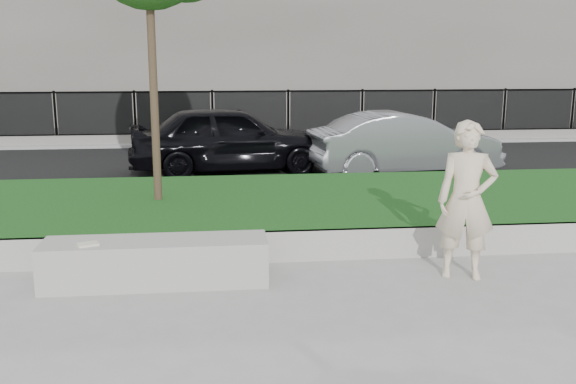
{
  "coord_description": "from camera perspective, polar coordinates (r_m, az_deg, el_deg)",
  "views": [
    {
      "loc": [
        -0.47,
        -6.7,
        2.55
      ],
      "look_at": [
        0.4,
        1.2,
        0.87
      ],
      "focal_mm": 40.0,
      "sensor_mm": 36.0,
      "label": 1
    }
  ],
  "objects": [
    {
      "name": "ground",
      "position": [
        7.18,
        -2.16,
        -8.85
      ],
      "size": [
        90.0,
        90.0,
        0.0
      ],
      "primitive_type": "plane",
      "color": "gray",
      "rests_on": "ground"
    },
    {
      "name": "grass_bank",
      "position": [
        9.99,
        -3.42,
        -1.68
      ],
      "size": [
        34.0,
        4.0,
        0.4
      ],
      "primitive_type": "cube",
      "color": "#0D3712",
      "rests_on": "ground"
    },
    {
      "name": "grass_kerb",
      "position": [
        8.1,
        -2.71,
        -4.92
      ],
      "size": [
        34.0,
        0.08,
        0.4
      ],
      "primitive_type": "cube",
      "color": "#98958E",
      "rests_on": "ground"
    },
    {
      "name": "street",
      "position": [
        15.41,
        -4.47,
        2.46
      ],
      "size": [
        34.0,
        7.0,
        0.04
      ],
      "primitive_type": "cube",
      "color": "black",
      "rests_on": "ground"
    },
    {
      "name": "far_pavement",
      "position": [
        19.86,
        -4.91,
        4.7
      ],
      "size": [
        34.0,
        3.0,
        0.12
      ],
      "primitive_type": "cube",
      "color": "gray",
      "rests_on": "ground"
    },
    {
      "name": "iron_fence",
      "position": [
        18.81,
        -4.86,
        5.78
      ],
      "size": [
        32.0,
        0.3,
        1.5
      ],
      "color": "slate",
      "rests_on": "far_pavement"
    },
    {
      "name": "stone_bench",
      "position": [
        7.49,
        -11.65,
        -6.1
      ],
      "size": [
        2.53,
        0.63,
        0.52
      ],
      "primitive_type": "cube",
      "color": "#98958E",
      "rests_on": "ground"
    },
    {
      "name": "man",
      "position": [
        7.68,
        15.58,
        -0.73
      ],
      "size": [
        0.77,
        0.62,
        1.84
      ],
      "primitive_type": "imported",
      "rotation": [
        0.0,
        0.0,
        -0.29
      ],
      "color": "beige",
      "rests_on": "ground"
    },
    {
      "name": "book",
      "position": [
        7.4,
        -17.35,
        -4.45
      ],
      "size": [
        0.26,
        0.22,
        0.02
      ],
      "primitive_type": "cube",
      "rotation": [
        0.0,
        0.0,
        0.37
      ],
      "color": "beige",
      "rests_on": "stone_bench"
    },
    {
      "name": "car_dark",
      "position": [
        14.24,
        -5.2,
        4.79
      ],
      "size": [
        4.55,
        2.25,
        1.49
      ],
      "primitive_type": "imported",
      "rotation": [
        0.0,
        0.0,
        1.68
      ],
      "color": "black",
      "rests_on": "street"
    },
    {
      "name": "car_silver",
      "position": [
        14.1,
        10.28,
        4.27
      ],
      "size": [
        4.23,
        1.93,
        1.35
      ],
      "primitive_type": "imported",
      "rotation": [
        0.0,
        0.0,
        1.7
      ],
      "color": "gray",
      "rests_on": "street"
    }
  ]
}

